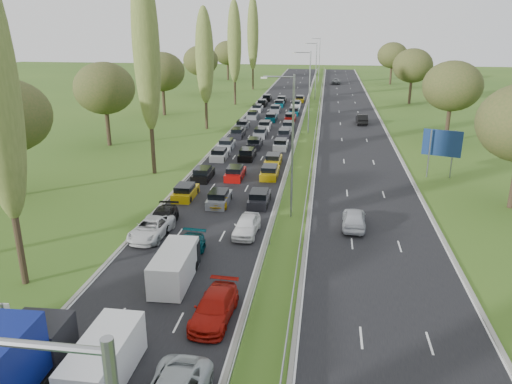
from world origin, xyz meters
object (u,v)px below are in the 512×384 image
at_px(near_car_3, 162,218).
at_px(near_car_2, 151,228).
at_px(direction_sign, 442,145).
at_px(white_van_rear, 175,265).
at_px(white_van_front, 106,358).

bearing_deg(near_car_3, near_car_2, -96.43).
xyz_separation_m(near_car_2, direction_sign, (25.32, 19.57, 2.84)).
height_order(near_car_2, direction_sign, direction_sign).
bearing_deg(white_van_rear, direction_sign, 49.05).
relative_size(near_car_2, near_car_3, 1.06).
xyz_separation_m(near_car_3, white_van_front, (3.31, -18.09, 0.39)).
relative_size(near_car_3, direction_sign, 0.93).
distance_m(near_car_3, white_van_front, 18.39).
height_order(white_van_front, direction_sign, direction_sign).
height_order(near_car_3, direction_sign, direction_sign).
xyz_separation_m(near_car_3, white_van_rear, (3.76, -8.58, 0.37)).
distance_m(near_car_2, direction_sign, 32.13).
height_order(near_car_2, white_van_front, white_van_front).
height_order(near_car_2, white_van_rear, white_van_rear).
relative_size(near_car_2, white_van_front, 0.95).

